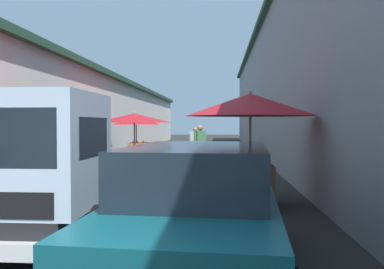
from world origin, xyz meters
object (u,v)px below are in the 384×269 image
at_px(fruit_stall_far_right, 35,130).
at_px(delivery_truck, 48,171).
at_px(fruit_stall_far_left, 137,127).
at_px(vendor_in_shade, 195,141).
at_px(fruit_stall_near_left, 134,125).
at_px(fruit_stall_near_right, 251,117).
at_px(vendor_by_crates, 200,143).
at_px(hatchback_car, 197,209).

relative_size(fruit_stall_far_right, delivery_truck, 0.55).
relative_size(fruit_stall_far_left, vendor_in_shade, 1.44).
relative_size(fruit_stall_near_left, vendor_in_shade, 1.86).
xyz_separation_m(fruit_stall_near_right, delivery_truck, (-2.95, 3.02, -0.81)).
distance_m(delivery_truck, vendor_by_crates, 10.41).
height_order(fruit_stall_near_left, fruit_stall_far_left, fruit_stall_far_left).
distance_m(fruit_stall_near_right, vendor_in_shade, 10.41).
bearing_deg(vendor_in_shade, delivery_truck, 174.62).
xyz_separation_m(fruit_stall_far_left, vendor_by_crates, (-2.45, -3.01, -0.60)).
height_order(fruit_stall_near_left, vendor_in_shade, fruit_stall_near_left).
relative_size(fruit_stall_far_right, vendor_in_shade, 1.78).
distance_m(hatchback_car, delivery_truck, 2.35).
height_order(fruit_stall_near_right, vendor_in_shade, fruit_stall_near_right).
bearing_deg(vendor_by_crates, fruit_stall_near_right, -169.07).
xyz_separation_m(fruit_stall_near_left, vendor_in_shade, (3.62, -2.09, -0.76)).
xyz_separation_m(fruit_stall_far_right, vendor_by_crates, (7.57, -3.06, -0.63)).
xyz_separation_m(fruit_stall_near_right, vendor_by_crates, (7.33, 1.42, -0.90)).
bearing_deg(fruit_stall_far_left, fruit_stall_near_right, -155.66).
xyz_separation_m(hatchback_car, delivery_truck, (0.92, 2.14, 0.30)).
xyz_separation_m(delivery_truck, vendor_in_shade, (13.17, -1.24, -0.17)).
distance_m(fruit_stall_near_left, fruit_stall_far_left, 3.24).
bearing_deg(vendor_by_crates, delivery_truck, 171.12).
bearing_deg(vendor_in_shade, vendor_by_crates, -172.78).
bearing_deg(fruit_stall_far_right, hatchback_car, -135.26).
xyz_separation_m(fruit_stall_near_left, fruit_stall_far_right, (-6.83, 0.61, -0.05)).
bearing_deg(delivery_truck, fruit_stall_far_left, 6.29).
bearing_deg(fruit_stall_far_right, delivery_truck, -151.74).
xyz_separation_m(vendor_by_crates, vendor_in_shade, (2.88, 0.37, -0.08)).
bearing_deg(vendor_by_crates, hatchback_car, -177.27).
bearing_deg(fruit_stall_near_left, delivery_truck, -174.91).
bearing_deg(fruit_stall_far_left, vendor_by_crates, -129.14).
bearing_deg(hatchback_car, fruit_stall_far_right, 44.74).
height_order(fruit_stall_near_right, vendor_by_crates, fruit_stall_near_right).
relative_size(fruit_stall_near_right, fruit_stall_far_right, 0.99).
distance_m(fruit_stall_far_left, vendor_by_crates, 3.93).
height_order(fruit_stall_near_right, hatchback_car, fruit_stall_near_right).
xyz_separation_m(fruit_stall_near_right, fruit_stall_far_right, (-0.24, 4.48, -0.27)).
relative_size(fruit_stall_near_right, vendor_in_shade, 1.76).
bearing_deg(fruit_stall_far_left, fruit_stall_near_left, -170.16).
bearing_deg(delivery_truck, vendor_in_shade, -5.38).
bearing_deg(fruit_stall_near_right, vendor_in_shade, 9.89).
bearing_deg(fruit_stall_near_right, vendor_by_crates, 10.93).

